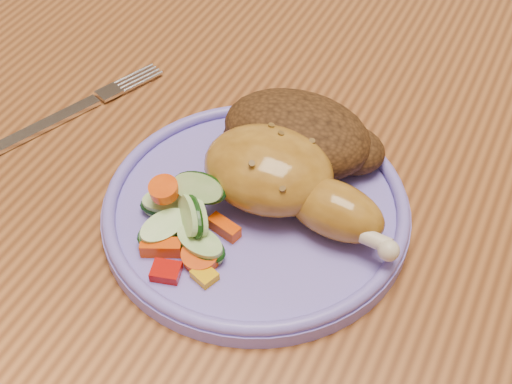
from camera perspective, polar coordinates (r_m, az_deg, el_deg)
dining_table at (r=0.69m, az=6.20°, el=0.79°), size 0.90×1.40×0.75m
chair_far at (r=1.28m, az=16.19°, el=13.45°), size 0.42×0.42×0.91m
plate at (r=0.54m, az=0.00°, el=-1.55°), size 0.23×0.23×0.01m
plate_rim at (r=0.53m, az=0.00°, el=-0.75°), size 0.23×0.23×0.01m
chicken_leg at (r=0.52m, az=2.26°, el=1.05°), size 0.16×0.08×0.05m
rice_pilaf at (r=0.56m, az=3.55°, el=4.49°), size 0.13×0.09×0.05m
vegetable_pile at (r=0.51m, az=-5.71°, el=-2.26°), size 0.09×0.09×0.05m
fork at (r=0.64m, az=-14.92°, el=6.05°), size 0.07×0.15×0.00m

